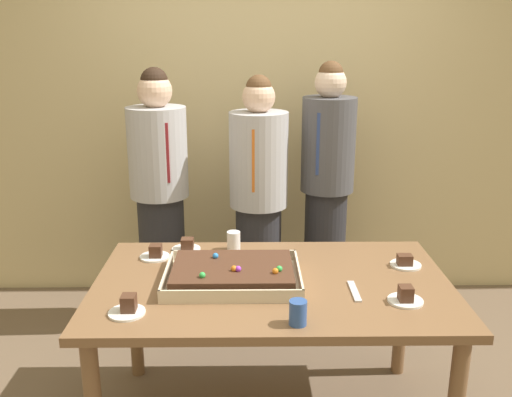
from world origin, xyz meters
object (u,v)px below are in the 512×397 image
at_px(plated_slice_near_right, 405,263).
at_px(plated_slice_center_front, 155,254).
at_px(sheet_cake, 233,274).
at_px(party_table, 272,298).
at_px(person_serving_front, 259,202).
at_px(plated_slice_far_right, 187,247).
at_px(person_green_shirt_behind, 160,197).
at_px(plated_slice_far_left, 406,297).
at_px(drink_cup_nearest, 234,241).
at_px(plated_slice_near_left, 128,308).
at_px(person_striped_tie_right, 327,190).
at_px(cake_server_utensil, 354,291).
at_px(drink_cup_middle, 298,313).

height_order(plated_slice_near_right, plated_slice_center_front, plated_slice_center_front).
xyz_separation_m(sheet_cake, plated_slice_center_front, (-0.40, 0.28, -0.01)).
bearing_deg(party_table, plated_slice_near_right, 13.85).
distance_m(plated_slice_near_right, person_serving_front, 1.11).
bearing_deg(plated_slice_far_right, party_table, -41.51).
bearing_deg(person_green_shirt_behind, sheet_cake, 0.00).
relative_size(plated_slice_far_left, person_serving_front, 0.09).
bearing_deg(plated_slice_far_left, person_green_shirt_behind, 133.97).
bearing_deg(drink_cup_nearest, plated_slice_far_left, -39.30).
height_order(plated_slice_near_left, plated_slice_center_front, plated_slice_near_left).
distance_m(plated_slice_far_left, person_striped_tie_right, 1.36).
bearing_deg(cake_server_utensil, person_serving_front, 109.42).
xyz_separation_m(sheet_cake, plated_slice_far_right, (-0.25, 0.38, -0.02)).
distance_m(party_table, cake_server_utensil, 0.39).
relative_size(plated_slice_near_left, cake_server_utensil, 0.75).
bearing_deg(plated_slice_center_front, party_table, -25.76).
xyz_separation_m(party_table, drink_cup_nearest, (-0.19, 0.39, 0.14)).
relative_size(plated_slice_near_right, drink_cup_nearest, 1.50).
xyz_separation_m(plated_slice_center_front, person_green_shirt_behind, (-0.09, 0.77, 0.07)).
bearing_deg(person_green_shirt_behind, plated_slice_center_front, -18.37).
distance_m(plated_slice_far_right, plated_slice_center_front, 0.18).
relative_size(sheet_cake, person_serving_front, 0.38).
height_order(party_table, drink_cup_middle, drink_cup_middle).
bearing_deg(person_green_shirt_behind, drink_cup_middle, 2.48).
bearing_deg(plated_slice_near_left, person_striped_tie_right, 55.29).
xyz_separation_m(plated_slice_near_right, person_striped_tie_right, (-0.26, 0.97, 0.10)).
relative_size(plated_slice_far_left, drink_cup_middle, 1.50).
distance_m(plated_slice_far_right, person_serving_front, 0.75).
height_order(party_table, plated_slice_near_left, plated_slice_near_left).
bearing_deg(plated_slice_far_left, person_serving_front, 115.80).
xyz_separation_m(drink_cup_middle, person_striped_tie_right, (0.31, 1.53, 0.07)).
bearing_deg(person_striped_tie_right, drink_cup_middle, 15.46).
xyz_separation_m(plated_slice_near_left, plated_slice_center_front, (0.02, 0.58, -0.00)).
bearing_deg(sheet_cake, plated_slice_far_right, 123.29).
distance_m(party_table, drink_cup_nearest, 0.45).
bearing_deg(person_serving_front, drink_cup_nearest, -4.99).
xyz_separation_m(plated_slice_near_left, person_serving_front, (0.55, 1.32, 0.05)).
bearing_deg(person_striped_tie_right, plated_slice_center_front, -21.85).
bearing_deg(plated_slice_far_left, plated_slice_near_left, -175.86).
bearing_deg(plated_slice_far_right, plated_slice_near_left, -103.60).
distance_m(cake_server_utensil, person_green_shirt_behind, 1.56).
bearing_deg(party_table, person_serving_front, 92.54).
height_order(plated_slice_far_right, cake_server_utensil, plated_slice_far_right).
bearing_deg(sheet_cake, party_table, 0.27).
xyz_separation_m(plated_slice_near_right, drink_cup_nearest, (-0.84, 0.22, 0.03)).
height_order(sheet_cake, drink_cup_middle, same).
bearing_deg(person_serving_front, plated_slice_near_left, -15.10).
distance_m(sheet_cake, plated_slice_near_left, 0.51).
relative_size(plated_slice_far_left, plated_slice_center_front, 1.00).
height_order(person_green_shirt_behind, person_striped_tie_right, person_striped_tie_right).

